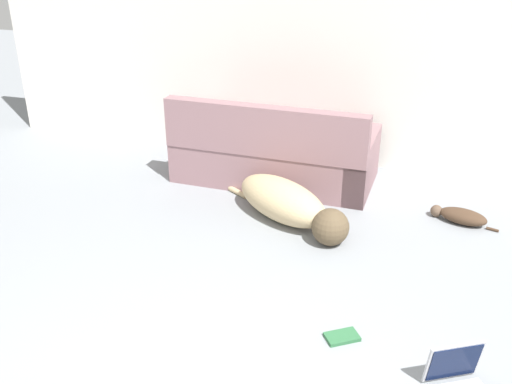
{
  "coord_description": "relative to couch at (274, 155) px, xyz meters",
  "views": [
    {
      "loc": [
        0.9,
        -1.75,
        2.32
      ],
      "look_at": [
        -0.2,
        1.75,
        0.59
      ],
      "focal_mm": 40.0,
      "sensor_mm": 36.0,
      "label": 1
    }
  ],
  "objects": [
    {
      "name": "cat",
      "position": [
        1.77,
        -0.4,
        -0.2
      ],
      "size": [
        0.57,
        0.3,
        0.13
      ],
      "rotation": [
        0.0,
        0.0,
        2.86
      ],
      "color": "#473323",
      "rests_on": "ground_plane"
    },
    {
      "name": "laptop_open",
      "position": [
        1.73,
        -2.45,
        -0.17
      ],
      "size": [
        0.43,
        0.43,
        0.27
      ],
      "rotation": [
        0.0,
        0.0,
        0.52
      ],
      "color": "#B7B7BC",
      "rests_on": "ground_plane"
    },
    {
      "name": "couch",
      "position": [
        0.0,
        0.0,
        0.0
      ],
      "size": [
        1.95,
        0.98,
        0.85
      ],
      "rotation": [
        0.0,
        0.0,
        3.11
      ],
      "color": "gray",
      "rests_on": "ground_plane"
    },
    {
      "name": "wall_back",
      "position": [
        0.49,
        0.66,
        1.04
      ],
      "size": [
        7.71,
        0.06,
        2.61
      ],
      "color": "silver",
      "rests_on": "ground_plane"
    },
    {
      "name": "dog",
      "position": [
        0.36,
        -0.83,
        -0.09
      ],
      "size": [
        1.32,
        0.96,
        0.35
      ],
      "rotation": [
        0.0,
        0.0,
        5.71
      ],
      "color": "tan",
      "rests_on": "ground_plane"
    },
    {
      "name": "book_green",
      "position": [
        1.06,
        -2.22,
        -0.25
      ],
      "size": [
        0.24,
        0.22,
        0.02
      ],
      "rotation": [
        0.0,
        0.0,
        0.6
      ],
      "color": "#2D663D",
      "rests_on": "ground_plane"
    }
  ]
}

